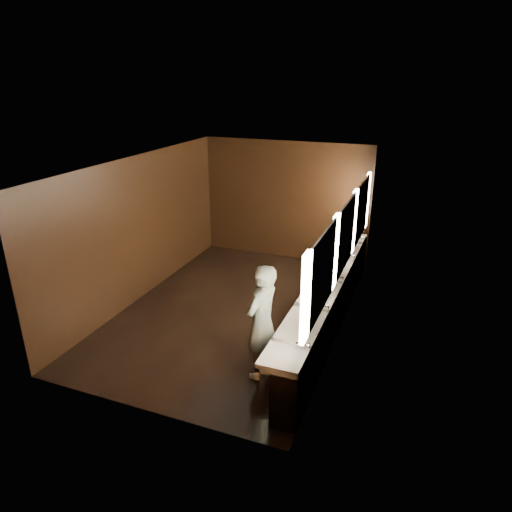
% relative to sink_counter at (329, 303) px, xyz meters
% --- Properties ---
extents(floor, '(6.00, 6.00, 0.00)m').
position_rel_sink_counter_xyz_m(floor, '(-1.79, 0.00, -0.50)').
color(floor, black).
rests_on(floor, ground).
extents(ceiling, '(4.00, 6.00, 0.02)m').
position_rel_sink_counter_xyz_m(ceiling, '(-1.79, 0.00, 2.30)').
color(ceiling, '#2D2D2B').
rests_on(ceiling, wall_back).
extents(wall_back, '(4.00, 0.02, 2.80)m').
position_rel_sink_counter_xyz_m(wall_back, '(-1.79, 3.00, 0.90)').
color(wall_back, black).
rests_on(wall_back, floor).
extents(wall_front, '(4.00, 0.02, 2.80)m').
position_rel_sink_counter_xyz_m(wall_front, '(-1.79, -3.00, 0.90)').
color(wall_front, black).
rests_on(wall_front, floor).
extents(wall_left, '(0.02, 6.00, 2.80)m').
position_rel_sink_counter_xyz_m(wall_left, '(-3.79, 0.00, 0.90)').
color(wall_left, black).
rests_on(wall_left, floor).
extents(wall_right, '(0.02, 6.00, 2.80)m').
position_rel_sink_counter_xyz_m(wall_right, '(0.21, 0.00, 0.90)').
color(wall_right, black).
rests_on(wall_right, floor).
extents(sink_counter, '(0.55, 5.40, 1.01)m').
position_rel_sink_counter_xyz_m(sink_counter, '(0.00, 0.00, 0.00)').
color(sink_counter, black).
rests_on(sink_counter, floor).
extents(mirror_band, '(0.06, 5.03, 1.15)m').
position_rel_sink_counter_xyz_m(mirror_band, '(0.19, -0.00, 1.25)').
color(mirror_band, '#FFE6C4').
rests_on(mirror_band, wall_right).
extents(person, '(0.56, 0.72, 1.76)m').
position_rel_sink_counter_xyz_m(person, '(-0.63, -1.69, 0.39)').
color(person, '#85B1C7').
rests_on(person, floor).
extents(trash_bin, '(0.41, 0.41, 0.58)m').
position_rel_sink_counter_xyz_m(trash_bin, '(-0.22, -1.01, -0.20)').
color(trash_bin, black).
rests_on(trash_bin, floor).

